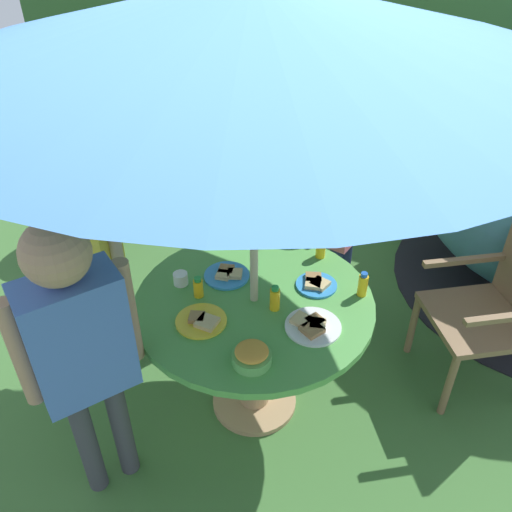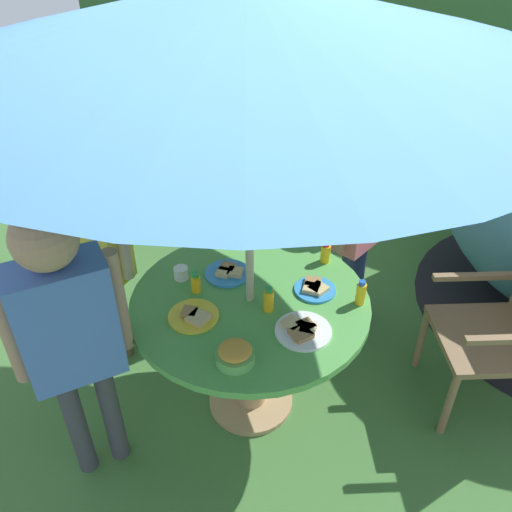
{
  "view_description": "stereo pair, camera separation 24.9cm",
  "coord_description": "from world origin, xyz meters",
  "px_view_note": "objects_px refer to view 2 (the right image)",
  "views": [
    {
      "loc": [
        0.84,
        -1.67,
        2.31
      ],
      "look_at": [
        -0.06,
        0.14,
        0.86
      ],
      "focal_mm": 37.3,
      "sensor_mm": 36.0,
      "label": 1
    },
    {
      "loc": [
        1.05,
        -1.55,
        2.31
      ],
      "look_at": [
        -0.06,
        0.14,
        0.86
      ],
      "focal_mm": 37.3,
      "sensor_mm": 36.0,
      "label": 2
    }
  ],
  "objects_px": {
    "child_in_yellow_shirt": "(95,237)",
    "juice_bottle_near_right": "(361,293)",
    "garden_table": "(250,326)",
    "child_in_grey_shirt": "(246,202)",
    "plate_back_edge": "(194,316)",
    "cup_near": "(181,273)",
    "juice_bottle_far_left": "(269,300)",
    "plate_mid_right": "(315,288)",
    "juice_bottle_far_right": "(326,253)",
    "potted_plant": "(124,179)",
    "plate_mid_left": "(228,272)",
    "child_in_pink_shirt": "(361,208)",
    "plate_center_front": "(302,330)",
    "child_in_blue_shirt": "(67,322)",
    "snack_bowl": "(235,354)",
    "patio_umbrella": "(248,19)",
    "wooden_chair": "(510,326)",
    "juice_bottle_near_left": "(196,283)"
  },
  "relations": [
    {
      "from": "child_in_yellow_shirt",
      "to": "juice_bottle_near_right",
      "type": "distance_m",
      "value": 1.36
    },
    {
      "from": "garden_table",
      "to": "child_in_grey_shirt",
      "type": "relative_size",
      "value": 0.96
    },
    {
      "from": "plate_back_edge",
      "to": "cup_near",
      "type": "distance_m",
      "value": 0.3
    },
    {
      "from": "juice_bottle_far_left",
      "to": "cup_near",
      "type": "bearing_deg",
      "value": -175.68
    },
    {
      "from": "plate_mid_right",
      "to": "juice_bottle_far_right",
      "type": "bearing_deg",
      "value": 106.07
    },
    {
      "from": "juice_bottle_near_right",
      "to": "potted_plant",
      "type": "bearing_deg",
      "value": 163.02
    },
    {
      "from": "plate_mid_right",
      "to": "plate_mid_left",
      "type": "bearing_deg",
      "value": -163.38
    },
    {
      "from": "child_in_pink_shirt",
      "to": "plate_back_edge",
      "type": "relative_size",
      "value": 5.58
    },
    {
      "from": "garden_table",
      "to": "plate_center_front",
      "type": "relative_size",
      "value": 4.53
    },
    {
      "from": "juice_bottle_far_right",
      "to": "child_in_grey_shirt",
      "type": "bearing_deg",
      "value": 157.87
    },
    {
      "from": "plate_back_edge",
      "to": "child_in_blue_shirt",
      "type": "bearing_deg",
      "value": -121.46
    },
    {
      "from": "plate_mid_left",
      "to": "plate_back_edge",
      "type": "height_order",
      "value": "same"
    },
    {
      "from": "plate_mid_left",
      "to": "cup_near",
      "type": "relative_size",
      "value": 3.18
    },
    {
      "from": "plate_mid_left",
      "to": "juice_bottle_far_left",
      "type": "xyz_separation_m",
      "value": [
        0.31,
        -0.11,
        0.05
      ]
    },
    {
      "from": "potted_plant",
      "to": "juice_bottle_near_right",
      "type": "relative_size",
      "value": 5.97
    },
    {
      "from": "potted_plant",
      "to": "child_in_grey_shirt",
      "type": "height_order",
      "value": "child_in_grey_shirt"
    },
    {
      "from": "juice_bottle_far_left",
      "to": "child_in_grey_shirt",
      "type": "bearing_deg",
      "value": 130.18
    },
    {
      "from": "snack_bowl",
      "to": "garden_table",
      "type": "bearing_deg",
      "value": 115.13
    },
    {
      "from": "child_in_blue_shirt",
      "to": "child_in_grey_shirt",
      "type": "bearing_deg",
      "value": 35.1
    },
    {
      "from": "potted_plant",
      "to": "patio_umbrella",
      "type": "bearing_deg",
      "value": -27.46
    },
    {
      "from": "snack_bowl",
      "to": "potted_plant",
      "type": "bearing_deg",
      "value": 146.72
    },
    {
      "from": "wooden_chair",
      "to": "plate_mid_right",
      "type": "height_order",
      "value": "wooden_chair"
    },
    {
      "from": "plate_mid_left",
      "to": "plate_back_edge",
      "type": "distance_m",
      "value": 0.34
    },
    {
      "from": "potted_plant",
      "to": "child_in_blue_shirt",
      "type": "relative_size",
      "value": 0.53
    },
    {
      "from": "child_in_grey_shirt",
      "to": "snack_bowl",
      "type": "relative_size",
      "value": 7.16
    },
    {
      "from": "patio_umbrella",
      "to": "child_in_yellow_shirt",
      "type": "bearing_deg",
      "value": -172.58
    },
    {
      "from": "child_in_pink_shirt",
      "to": "child_in_grey_shirt",
      "type": "distance_m",
      "value": 0.68
    },
    {
      "from": "patio_umbrella",
      "to": "plate_mid_right",
      "type": "relative_size",
      "value": 11.65
    },
    {
      "from": "child_in_pink_shirt",
      "to": "child_in_yellow_shirt",
      "type": "height_order",
      "value": "child_in_yellow_shirt"
    },
    {
      "from": "plate_mid_right",
      "to": "cup_near",
      "type": "height_order",
      "value": "cup_near"
    },
    {
      "from": "snack_bowl",
      "to": "juice_bottle_near_right",
      "type": "height_order",
      "value": "juice_bottle_near_right"
    },
    {
      "from": "child_in_yellow_shirt",
      "to": "plate_mid_right",
      "type": "height_order",
      "value": "child_in_yellow_shirt"
    },
    {
      "from": "child_in_grey_shirt",
      "to": "juice_bottle_near_left",
      "type": "distance_m",
      "value": 0.86
    },
    {
      "from": "patio_umbrella",
      "to": "garden_table",
      "type": "bearing_deg",
      "value": 0.0
    },
    {
      "from": "child_in_pink_shirt",
      "to": "juice_bottle_near_left",
      "type": "relative_size",
      "value": 11.95
    },
    {
      "from": "juice_bottle_near_right",
      "to": "snack_bowl",
      "type": "bearing_deg",
      "value": -113.95
    },
    {
      "from": "garden_table",
      "to": "potted_plant",
      "type": "bearing_deg",
      "value": 152.54
    },
    {
      "from": "potted_plant",
      "to": "plate_mid_left",
      "type": "xyz_separation_m",
      "value": [
        1.59,
        -0.83,
        0.3
      ]
    },
    {
      "from": "cup_near",
      "to": "juice_bottle_near_left",
      "type": "bearing_deg",
      "value": -17.19
    },
    {
      "from": "potted_plant",
      "to": "juice_bottle_near_left",
      "type": "distance_m",
      "value": 1.88
    },
    {
      "from": "patio_umbrella",
      "to": "plate_back_edge",
      "type": "bearing_deg",
      "value": -118.93
    },
    {
      "from": "juice_bottle_near_left",
      "to": "wooden_chair",
      "type": "bearing_deg",
      "value": 33.3
    },
    {
      "from": "plate_mid_left",
      "to": "juice_bottle_far_left",
      "type": "distance_m",
      "value": 0.33
    },
    {
      "from": "plate_center_front",
      "to": "plate_back_edge",
      "type": "height_order",
      "value": "same"
    },
    {
      "from": "plate_back_edge",
      "to": "child_in_yellow_shirt",
      "type": "bearing_deg",
      "value": 170.28
    },
    {
      "from": "potted_plant",
      "to": "child_in_blue_shirt",
      "type": "bearing_deg",
      "value": -49.2
    },
    {
      "from": "wooden_chair",
      "to": "juice_bottle_far_right",
      "type": "bearing_deg",
      "value": -107.15
    },
    {
      "from": "juice_bottle_near_left",
      "to": "plate_mid_right",
      "type": "bearing_deg",
      "value": 33.92
    },
    {
      "from": "patio_umbrella",
      "to": "juice_bottle_near_right",
      "type": "xyz_separation_m",
      "value": [
        0.43,
        0.25,
        -1.15
      ]
    },
    {
      "from": "child_in_blue_shirt",
      "to": "plate_center_front",
      "type": "height_order",
      "value": "child_in_blue_shirt"
    }
  ]
}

